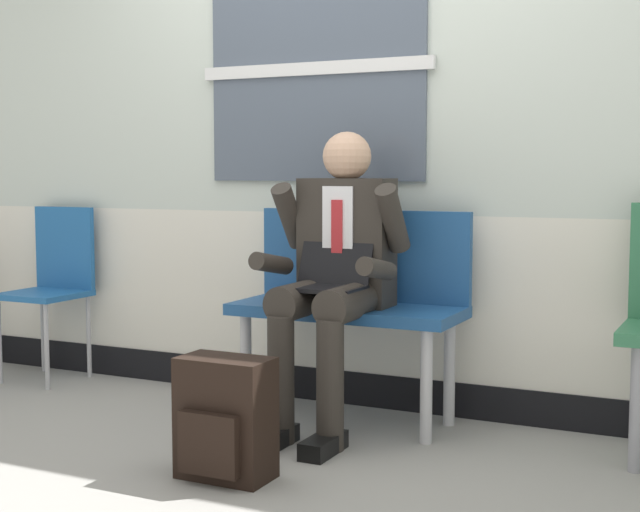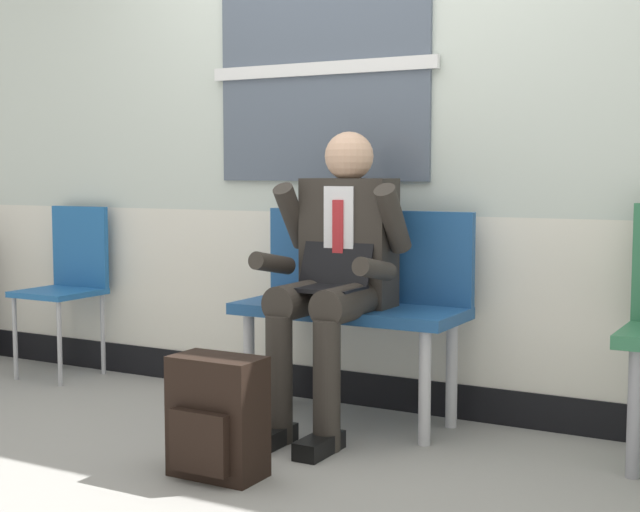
% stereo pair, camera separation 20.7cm
% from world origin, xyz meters
% --- Properties ---
extents(ground_plane, '(18.00, 18.00, 0.00)m').
position_xyz_m(ground_plane, '(0.00, 0.00, 0.00)').
color(ground_plane, gray).
extents(station_wall, '(5.53, 0.16, 2.92)m').
position_xyz_m(station_wall, '(-0.00, 0.56, 1.45)').
color(station_wall, beige).
rests_on(station_wall, ground).
extents(bench_with_person, '(1.00, 0.42, 0.93)m').
position_xyz_m(bench_with_person, '(0.06, 0.28, 0.56)').
color(bench_with_person, navy).
rests_on(bench_with_person, ground).
extents(person_seated, '(0.57, 0.70, 1.27)m').
position_xyz_m(person_seated, '(0.06, 0.09, 0.69)').
color(person_seated, '#2D2823').
rests_on(person_seated, ground).
extents(backpack, '(0.33, 0.23, 0.44)m').
position_xyz_m(backpack, '(-0.02, -0.65, 0.21)').
color(backpack, black).
rests_on(backpack, ground).
extents(folding_chair, '(0.38, 0.38, 0.91)m').
position_xyz_m(folding_chair, '(-1.70, 0.34, 0.55)').
color(folding_chair, '#1E5999').
rests_on(folding_chair, ground).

